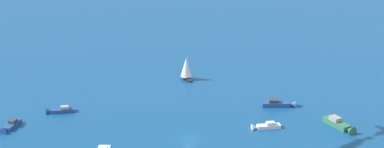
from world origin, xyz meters
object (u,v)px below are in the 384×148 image
object	(u,v)px
sailboat_far_stbd	(186,68)
motorboat_ahead	(340,125)
motorboat_outer_ring_a	(10,126)
motorboat_near_centre	(59,110)
motorboat_trailing	(280,104)
motorboat_inshore	(265,126)

from	to	relation	value
sailboat_far_stbd	motorboat_ahead	distance (m)	55.91
motorboat_outer_ring_a	motorboat_near_centre	bearing A→B (deg)	62.79
motorboat_near_centre	motorboat_trailing	xyz separation A→B (m)	(58.66, 25.10, 0.13)
sailboat_far_stbd	motorboat_ahead	size ratio (longest dim) A/B	0.82
sailboat_far_stbd	motorboat_outer_ring_a	world-z (taller)	sailboat_far_stbd
motorboat_near_centre	motorboat_outer_ring_a	bearing A→B (deg)	-117.21
motorboat_trailing	motorboat_inshore	bearing A→B (deg)	-92.29
motorboat_near_centre	motorboat_ahead	size ratio (longest dim) A/B	0.80
sailboat_far_stbd	motorboat_inshore	distance (m)	43.05
motorboat_inshore	motorboat_outer_ring_a	distance (m)	69.00
motorboat_inshore	motorboat_ahead	size ratio (longest dim) A/B	0.80
motorboat_near_centre	motorboat_trailing	world-z (taller)	motorboat_trailing
sailboat_far_stbd	motorboat_inshore	xyz separation A→B (m)	(32.58, -27.98, -3.10)
sailboat_far_stbd	motorboat_trailing	distance (m)	35.33
motorboat_trailing	motorboat_ahead	bearing A→B (deg)	-26.24
motorboat_trailing	motorboat_outer_ring_a	xyz separation A→B (m)	(-65.82, -39.04, -0.10)
motorboat_ahead	motorboat_trailing	bearing A→B (deg)	153.76
motorboat_trailing	motorboat_ahead	size ratio (longest dim) A/B	0.99
motorboat_ahead	motorboat_outer_ring_a	distance (m)	89.55
motorboat_trailing	motorboat_outer_ring_a	size ratio (longest dim) A/B	1.17
motorboat_inshore	sailboat_far_stbd	bearing A→B (deg)	139.35
motorboat_ahead	sailboat_far_stbd	bearing A→B (deg)	158.17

